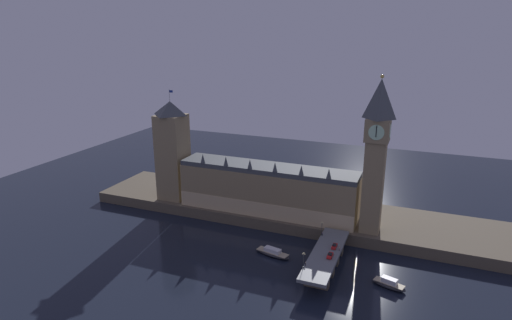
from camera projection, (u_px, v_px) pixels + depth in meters
The scene contains 15 objects.
ground_plane at pixel (270, 251), 188.88m from camera, with size 400.00×400.00×0.00m, color black.
embankment at pixel (296, 212), 222.76m from camera, with size 220.00×42.00×5.49m.
parliament_hall at pixel (268, 189), 214.36m from camera, with size 89.85×18.25×28.81m.
clock_tower at pixel (376, 152), 185.52m from camera, with size 10.70×10.81×70.68m.
victoria_tower at pixel (173, 150), 228.58m from camera, with size 14.39×14.39×59.11m.
bridge at pixel (325, 258), 173.90m from camera, with size 10.97×46.00×7.14m.
car_southbound_lead at pixel (330, 255), 169.66m from camera, with size 2.05×4.55×1.57m.
car_southbound_trail at pixel (334, 246), 177.00m from camera, with size 1.93×4.58×1.52m.
pedestrian_near_rail at pixel (305, 264), 163.07m from camera, with size 0.38×0.38×1.63m.
pedestrian_mid_walk at pixel (339, 249), 174.39m from camera, with size 0.38×0.38×1.75m.
pedestrian_far_rail at pixel (322, 234), 187.48m from camera, with size 0.38×0.38×1.80m.
street_lamp_near at pixel (304, 258), 160.78m from camera, with size 1.34×0.60×6.61m.
street_lamp_far at pixel (322, 227), 186.96m from camera, with size 1.34×0.60×6.54m.
boat_upstream at pixel (273, 253), 185.09m from camera, with size 17.08×8.16×3.33m.
boat_downstream at pixel (389, 284), 161.87m from camera, with size 13.68×7.96×3.87m.
Camera 1 is at (57.24, -159.41, 93.05)m, focal length 30.00 mm.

